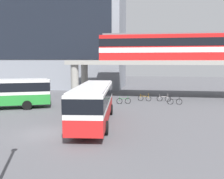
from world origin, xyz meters
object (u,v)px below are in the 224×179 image
bus_main (94,100)px  bicycle_black (175,101)px  station_building (58,36)px  bicycle_silver (164,99)px  train (183,46)px  bicycle_green (124,101)px  bicycle_orange (144,98)px

bus_main → bicycle_black: bus_main is taller
station_building → bicycle_silver: (20.22, -15.95, -9.90)m
train → bus_main: train is taller
bicycle_silver → bicycle_black: (1.18, -2.18, 0.00)m
bus_main → bicycle_black: size_ratio=6.29×
train → bicycle_green: size_ratio=13.73×
bicycle_silver → bicycle_orange: bearing=179.9°
station_building → bicycle_silver: size_ratio=14.91×
station_building → bus_main: size_ratio=2.35×
bicycle_green → bus_main: bearing=-98.5°
train → bicycle_orange: (-5.26, -4.07, -6.93)m
station_building → bicycle_orange: bearing=-42.0°
bicycle_silver → bicycle_black: 2.48m
station_building → bicycle_silver: 27.59m
train → bicycle_silver: size_ratio=13.40×
station_building → train: 26.06m
train → bicycle_green: bearing=-139.3°
station_building → bus_main: station_building is taller
bus_main → bicycle_silver: bus_main is taller
bicycle_green → bicycle_silver: (4.98, 2.59, 0.00)m
station_building → bicycle_green: bearing=-50.6°
bicycle_orange → bicycle_black: (3.66, -2.19, 0.00)m
bicycle_orange → bus_main: bearing=-107.6°
station_building → train: station_building is taller
bicycle_orange → bicycle_black: 4.26m
train → bicycle_black: bearing=-104.4°
bus_main → bicycle_green: size_ratio=6.49×
train → bicycle_black: 9.47m
bus_main → bicycle_green: (1.50, 10.02, -1.63)m
bicycle_black → station_building: bearing=139.7°
bus_main → bicycle_green: 10.26m
bicycle_orange → bicycle_black: same height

